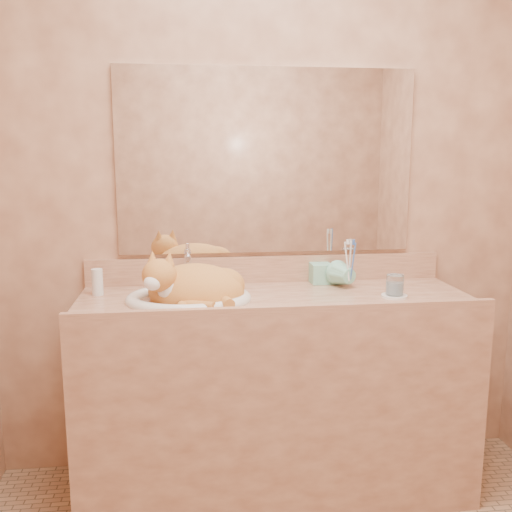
{
  "coord_description": "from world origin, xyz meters",
  "views": [
    {
      "loc": [
        -0.36,
        -1.51,
        1.43
      ],
      "look_at": [
        -0.08,
        0.7,
        1.02
      ],
      "focal_mm": 40.0,
      "sensor_mm": 36.0,
      "label": 1
    }
  ],
  "objects": [
    {
      "name": "wall_back",
      "position": [
        0.0,
        1.0,
        1.25
      ],
      "size": [
        2.4,
        0.02,
        2.5
      ],
      "primitive_type": "cube",
      "color": "brown",
      "rests_on": "ground"
    },
    {
      "name": "faucet",
      "position": [
        -0.35,
        0.89,
        0.93
      ],
      "size": [
        0.04,
        0.12,
        0.16
      ],
      "primitive_type": null,
      "rotation": [
        0.0,
        0.0,
        -0.02
      ],
      "color": "white",
      "rests_on": "vanity_counter"
    },
    {
      "name": "mirror",
      "position": [
        0.0,
        0.99,
        1.39
      ],
      "size": [
        1.3,
        0.02,
        0.8
      ],
      "primitive_type": "cube",
      "color": "white",
      "rests_on": "wall_back"
    },
    {
      "name": "lotion_bottle",
      "position": [
        -0.72,
        0.84,
        0.9
      ],
      "size": [
        0.05,
        0.05,
        0.11
      ],
      "primitive_type": "cylinder",
      "color": "silver",
      "rests_on": "vanity_counter"
    },
    {
      "name": "cat",
      "position": [
        -0.34,
        0.7,
        0.91
      ],
      "size": [
        0.48,
        0.43,
        0.21
      ],
      "primitive_type": null,
      "rotation": [
        0.0,
        0.0,
        -0.32
      ],
      "color": "#BA6C2A",
      "rests_on": "sink_basin"
    },
    {
      "name": "saucer",
      "position": [
        0.48,
        0.65,
        0.85
      ],
      "size": [
        0.1,
        0.1,
        0.01
      ],
      "primitive_type": "cylinder",
      "color": "white",
      "rests_on": "vanity_counter"
    },
    {
      "name": "vanity_counter",
      "position": [
        0.0,
        0.72,
        0.42
      ],
      "size": [
        1.6,
        0.55,
        0.85
      ],
      "primitive_type": null,
      "color": "brown",
      "rests_on": "floor"
    },
    {
      "name": "soap_dispenser",
      "position": [
        0.24,
        0.89,
        0.95
      ],
      "size": [
        0.09,
        0.09,
        0.2
      ],
      "primitive_type": "imported",
      "rotation": [
        0.0,
        0.0,
        0.02
      ],
      "color": "#7DC8AB",
      "rests_on": "vanity_counter"
    },
    {
      "name": "water_glass",
      "position": [
        0.48,
        0.65,
        0.9
      ],
      "size": [
        0.07,
        0.07,
        0.08
      ],
      "primitive_type": "cylinder",
      "color": "silver",
      "rests_on": "saucer"
    },
    {
      "name": "toothbrushes",
      "position": [
        0.33,
        0.8,
        0.98
      ],
      "size": [
        0.04,
        0.04,
        0.22
      ],
      "primitive_type": null,
      "color": "silver",
      "rests_on": "toothbrush_cup"
    },
    {
      "name": "sink_basin",
      "position": [
        -0.35,
        0.7,
        0.93
      ],
      "size": [
        0.57,
        0.51,
        0.15
      ],
      "primitive_type": null,
      "rotation": [
        0.0,
        0.0,
        0.25
      ],
      "color": "white",
      "rests_on": "vanity_counter"
    },
    {
      "name": "toothbrush_cup",
      "position": [
        0.33,
        0.8,
        0.9
      ],
      "size": [
        0.14,
        0.14,
        0.1
      ],
      "primitive_type": "imported",
      "rotation": [
        0.0,
        0.0,
        0.34
      ],
      "color": "#7DC8AB",
      "rests_on": "vanity_counter"
    }
  ]
}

